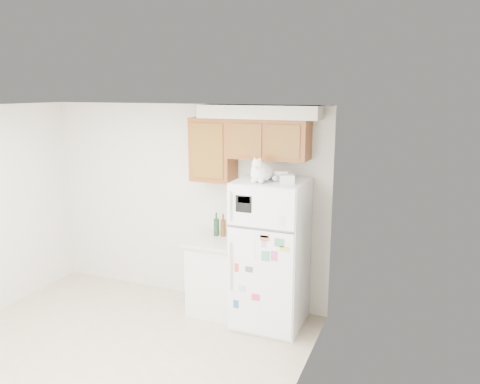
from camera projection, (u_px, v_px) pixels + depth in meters
The scene contains 9 objects.
ground_plane at pixel (88, 374), 4.49m from camera, with size 3.80×4.00×0.01m, color beige.
room_shell at pixel (104, 200), 4.31m from camera, with size 3.84×4.04×2.52m.
refrigerator at pixel (270, 254), 5.29m from camera, with size 0.76×0.78×1.70m.
base_counter at pixel (218, 275), 5.69m from camera, with size 0.64×0.64×0.92m.
cat at pixel (261, 172), 4.99m from camera, with size 0.28×0.41×0.29m.
storage_box_back at pixel (281, 175), 5.13m from camera, with size 0.18×0.13×0.10m, color white.
storage_box_front at pixel (287, 179), 4.93m from camera, with size 0.15×0.11×0.09m, color white.
bottle_green at pixel (216, 224), 5.70m from camera, with size 0.07×0.07×0.29m, color #19381E, non-canonical shape.
bottle_amber at pixel (223, 225), 5.68m from camera, with size 0.06×0.06×0.28m, color #593814, non-canonical shape.
Camera 1 is at (2.86, -3.18, 2.67)m, focal length 35.00 mm.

